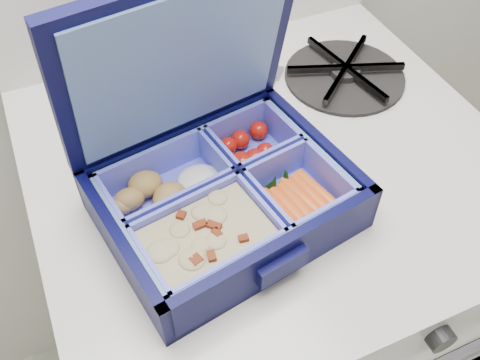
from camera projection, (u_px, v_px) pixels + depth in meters
name	position (u px, v px, depth m)	size (l,w,h in m)	color
stove	(255.00, 308.00, 0.96)	(0.56, 0.56, 0.83)	silver
bento_box	(225.00, 198.00, 0.55)	(0.25, 0.19, 0.06)	black
burner_grate	(345.00, 71.00, 0.72)	(0.16, 0.16, 0.02)	black
burner_grate_rear	(135.00, 103.00, 0.68)	(0.19, 0.19, 0.02)	black
fork	(260.00, 108.00, 0.68)	(0.02, 0.16, 0.01)	#9C98B0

